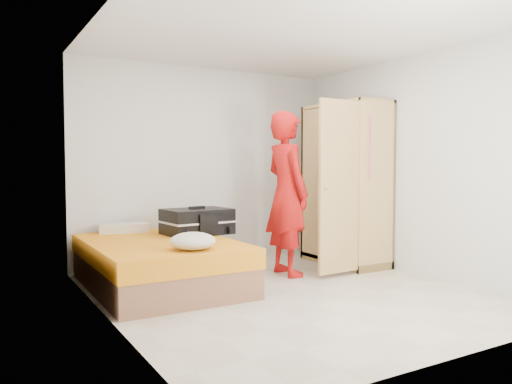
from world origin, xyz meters
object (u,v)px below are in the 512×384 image
wardrobe (345,188)px  person (287,193)px  suitcase (197,221)px  round_cushion (193,241)px  bed (160,264)px

wardrobe → person: 0.99m
wardrobe → suitcase: size_ratio=2.64×
wardrobe → round_cushion: wardrobe is taller
bed → wardrobe: size_ratio=0.96×
person → wardrobe: bearing=-80.7°
bed → person: (1.52, -0.16, 0.71)m
wardrobe → round_cushion: size_ratio=4.81×
bed → suitcase: size_ratio=2.54×
wardrobe → person: (-0.98, -0.12, -0.03)m
person → round_cushion: (-1.44, -0.56, -0.38)m
person → suitcase: size_ratio=2.43×
round_cushion → person: bearing=21.3°
wardrobe → round_cushion: bearing=-164.3°
person → round_cushion: bearing=113.6°
bed → suitcase: 0.73m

